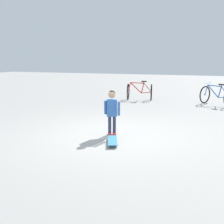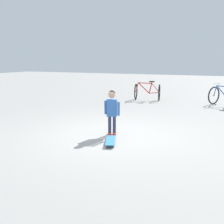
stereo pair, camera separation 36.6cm
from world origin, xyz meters
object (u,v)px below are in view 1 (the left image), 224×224
child_person (112,108)px  bicycle_mid (140,91)px  bicycle_near (216,95)px  skateboard (112,141)px

child_person → bicycle_mid: size_ratio=0.89×
child_person → bicycle_near: size_ratio=0.83×
child_person → skateboard: child_person is taller
bicycle_near → bicycle_mid: bearing=176.0°
child_person → skateboard: 0.89m
skateboard → bicycle_near: 6.28m
skateboard → bicycle_near: size_ratio=0.56×
child_person → skateboard: bearing=-68.2°
child_person → bicycle_mid: bearing=98.3°
skateboard → bicycle_mid: bearing=99.7°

